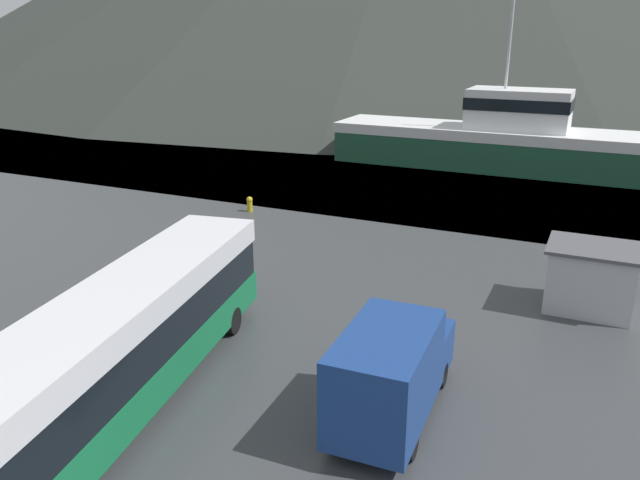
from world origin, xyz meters
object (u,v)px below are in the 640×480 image
object	(u,v)px
delivery_van	(392,370)
dock_kiosk	(591,278)
fishing_boat	(490,138)
tour_bus	(126,341)

from	to	relation	value
delivery_van	dock_kiosk	bearing A→B (deg)	62.79
fishing_boat	delivery_van	bearing A→B (deg)	-173.26
tour_bus	fishing_boat	distance (m)	34.65
tour_bus	dock_kiosk	xyz separation A→B (m)	(10.79, 11.63, -0.69)
dock_kiosk	delivery_van	bearing A→B (deg)	-114.83
fishing_boat	dock_kiosk	distance (m)	24.19
delivery_van	fishing_boat	world-z (taller)	fishing_boat
fishing_boat	dock_kiosk	bearing A→B (deg)	-160.67
fishing_boat	tour_bus	bearing A→B (deg)	175.57
tour_bus	fishing_boat	bearing A→B (deg)	74.69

